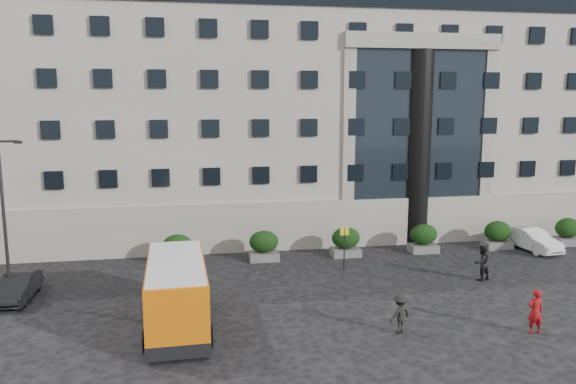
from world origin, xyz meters
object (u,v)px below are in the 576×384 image
object	(u,v)px
parked_car_b	(18,287)
pedestrian_a	(535,311)
hedge_f	(568,231)
pedestrian_c	(400,314)
hedge_d	(423,238)
hedge_e	(497,235)
red_truck	(1,216)
hedge_a	(178,250)
hedge_b	(264,245)
pedestrian_b	(482,263)
bus_stop_sign	(344,241)
hedge_c	(346,242)
white_taxi	(532,239)
parked_car_d	(20,238)
street_lamp	(5,214)
minibus	(177,291)

from	to	relation	value
parked_car_b	pedestrian_a	xyz separation A→B (m)	(22.70, -8.22, 0.32)
hedge_f	pedestrian_c	xyz separation A→B (m)	(-16.61, -11.73, -0.09)
hedge_d	hedge_e	world-z (taller)	same
hedge_d	red_truck	distance (m)	30.24
hedge_a	hedge_e	bearing A→B (deg)	0.00
hedge_b	pedestrian_a	xyz separation A→B (m)	(9.80, -12.80, 0.04)
pedestrian_b	pedestrian_c	size ratio (longest dim) A/B	1.16
hedge_f	parked_car_b	xyz separation A→B (m)	(-33.69, -4.58, -0.28)
bus_stop_sign	pedestrian_c	size ratio (longest dim) A/B	1.50
hedge_c	pedestrian_c	distance (m)	11.77
bus_stop_sign	white_taxi	bearing A→B (deg)	8.56
parked_car_b	parked_car_d	xyz separation A→B (m)	(-2.61, 10.00, 0.09)
street_lamp	parked_car_d	size ratio (longest dim) A/B	1.52
hedge_a	pedestrian_a	bearing A→B (deg)	-40.47
minibus	pedestrian_a	world-z (taller)	minibus
hedge_f	bus_stop_sign	distance (m)	16.76
hedge_d	pedestrian_b	bearing A→B (deg)	-82.26
minibus	pedestrian_a	distance (m)	15.28
hedge_b	pedestrian_c	xyz separation A→B (m)	(4.19, -11.73, -0.09)
hedge_d	hedge_e	xyz separation A→B (m)	(5.20, 0.00, 0.00)
hedge_f	pedestrian_c	bearing A→B (deg)	-144.77
street_lamp	red_truck	size ratio (longest dim) A/B	1.59
street_lamp	pedestrian_b	world-z (taller)	street_lamp
hedge_f	pedestrian_b	size ratio (longest dim) A/B	0.94
minibus	white_taxi	bearing A→B (deg)	19.55
white_taxi	pedestrian_c	distance (m)	17.29
pedestrian_c	pedestrian_b	bearing A→B (deg)	-164.63
pedestrian_a	hedge_e	bearing A→B (deg)	-113.46
minibus	parked_car_d	world-z (taller)	minibus
bus_stop_sign	pedestrian_c	xyz separation A→B (m)	(-0.11, -8.93, -0.89)
hedge_c	pedestrian_c	xyz separation A→B (m)	(-1.01, -11.73, -0.09)
hedge_f	hedge_c	bearing A→B (deg)	180.00
red_truck	parked_car_d	world-z (taller)	red_truck
minibus	parked_car_b	size ratio (longest dim) A/B	1.83
hedge_b	hedge_f	bearing A→B (deg)	0.00
hedge_a	street_lamp	bearing A→B (deg)	-148.84
pedestrian_b	hedge_a	bearing A→B (deg)	-33.29
hedge_d	parked_car_b	world-z (taller)	hedge_d
hedge_d	hedge_e	size ratio (longest dim) A/B	1.00
hedge_d	white_taxi	bearing A→B (deg)	-6.35
street_lamp	red_truck	xyz separation A→B (m)	(-4.91, 15.05, -3.05)
hedge_f	parked_car_d	size ratio (longest dim) A/B	0.35
hedge_c	hedge_f	world-z (taller)	same
hedge_d	pedestrian_a	world-z (taller)	pedestrian_a
pedestrian_c	hedge_a	bearing A→B (deg)	-75.71
hedge_b	white_taxi	xyz separation A→B (m)	(17.59, -0.80, -0.22)
hedge_a	hedge_e	distance (m)	20.80
street_lamp	hedge_e	bearing A→B (deg)	9.48
hedge_c	hedge_e	size ratio (longest dim) A/B	1.00
minibus	red_truck	xyz separation A→B (m)	(-12.95, 19.69, -0.32)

